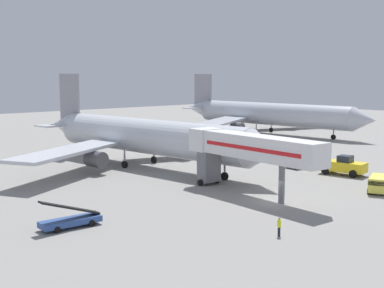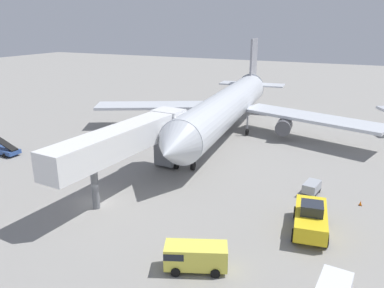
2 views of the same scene
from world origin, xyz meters
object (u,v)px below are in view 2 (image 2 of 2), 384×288
Objects in this scene: belt_loader_truck at (2,149)px; service_van_near_center at (194,255)px; pushback_tug at (311,218)px; baggage_cart_mid_left at (312,188)px; safety_cone_alpha at (360,203)px; airplane_at_gate at (228,106)px; jet_bridge at (131,140)px.

service_van_near_center is at bearing -18.73° from belt_loader_truck.
pushback_tug is at bearing 52.81° from service_van_near_center.
safety_cone_alpha is at bearing -6.98° from baggage_cart_mid_left.
safety_cone_alpha is at bearing 56.69° from service_van_near_center.
airplane_at_gate is at bearing 123.95° from pushback_tug.
jet_bridge reaches higher than belt_loader_truck.
belt_loader_truck is at bearing -174.43° from safety_cone_alpha.
jet_bridge is at bearing -160.46° from baggage_cart_mid_left.
airplane_at_gate is 23.49m from jet_bridge.
airplane_at_gate is at bearing 139.29° from safety_cone_alpha.
pushback_tug is 2.53× the size of baggage_cart_mid_left.
airplane_at_gate is 29.97m from pushback_tug.
safety_cone_alpha is (3.78, 7.14, -1.06)m from pushback_tug.
service_van_near_center is at bearing -123.31° from safety_cone_alpha.
baggage_cart_mid_left is 5.32× the size of safety_cone_alpha.
airplane_at_gate is 33.34m from belt_loader_truck.
service_van_near_center is (12.19, -10.33, -4.27)m from jet_bridge.
baggage_cart_mid_left reaches higher than safety_cone_alpha.
jet_bridge is 19.65m from baggage_cart_mid_left.
service_van_near_center reaches higher than baggage_cart_mid_left.
service_van_near_center is 9.94× the size of safety_cone_alpha.
pushback_tug is (19.01, -1.34, -4.11)m from jet_bridge.
jet_bridge is at bearing 175.96° from pushback_tug.
airplane_at_gate is 27.29m from safety_cone_alpha.
pushback_tug is 41.49m from belt_loader_truck.
jet_bridge is 16.54m from service_van_near_center.
pushback_tug is 13.43× the size of safety_cone_alpha.
baggage_cart_mid_left is at bearing 70.88° from service_van_near_center.
belt_loader_truck is (-41.39, 2.73, -0.56)m from pushback_tug.
jet_bridge is 4.09× the size of service_van_near_center.
pushback_tug is at bearing -82.46° from baggage_cart_mid_left.
service_van_near_center reaches higher than safety_cone_alpha.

